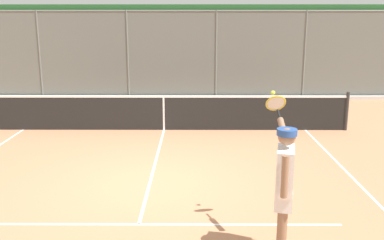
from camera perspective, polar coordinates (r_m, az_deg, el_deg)
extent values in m
plane|color=#B27551|center=(8.25, -5.60, -8.38)|extent=(60.00, 60.00, 0.00)
cube|color=white|center=(6.78, -7.01, -13.45)|extent=(6.12, 0.05, 0.01)
cube|color=white|center=(7.83, 23.97, -10.76)|extent=(0.05, 10.28, 0.01)
cube|color=white|center=(9.37, -4.87, -5.65)|extent=(0.05, 5.66, 0.01)
cylinder|color=slate|center=(16.95, 14.57, 8.23)|extent=(0.07, 0.07, 3.32)
cylinder|color=slate|center=(16.46, 3.18, 8.49)|extent=(0.07, 0.07, 3.32)
cylinder|color=slate|center=(16.62, -8.45, 8.42)|extent=(0.07, 0.07, 3.32)
cylinder|color=slate|center=(17.43, -19.40, 8.03)|extent=(0.07, 0.07, 3.32)
cylinder|color=slate|center=(16.40, -2.73, 14.14)|extent=(16.59, 0.05, 0.05)
cube|color=slate|center=(16.46, -2.66, 8.50)|extent=(16.59, 0.02, 3.32)
cube|color=#2D6B33|center=(17.10, -2.56, 9.01)|extent=(19.59, 0.90, 3.51)
cube|color=silver|center=(16.49, -2.64, 2.95)|extent=(17.59, 0.18, 0.15)
cylinder|color=#2D2D2D|center=(12.64, 19.67, 1.10)|extent=(0.09, 0.09, 1.07)
cube|color=black|center=(11.97, -3.73, 0.81)|extent=(9.99, 0.02, 0.91)
cube|color=white|center=(11.87, -3.76, 3.07)|extent=(9.99, 0.04, 0.05)
cube|color=white|center=(11.97, -3.73, 0.81)|extent=(0.05, 0.04, 0.91)
cylinder|color=#8C664C|center=(5.77, 11.77, -13.31)|extent=(0.13, 0.13, 0.79)
cylinder|color=#8C664C|center=(6.01, 11.83, -12.17)|extent=(0.13, 0.13, 0.79)
cube|color=white|center=(5.76, 11.95, -9.90)|extent=(0.30, 0.45, 0.26)
cube|color=white|center=(5.63, 12.13, -6.46)|extent=(0.31, 0.52, 0.57)
cylinder|color=#8C664C|center=(5.34, 12.09, -7.30)|extent=(0.08, 0.08, 0.53)
cylinder|color=#8C664C|center=(5.95, 11.91, -1.34)|extent=(0.11, 0.39, 0.30)
sphere|color=#8C664C|center=(5.50, 12.35, -2.17)|extent=(0.22, 0.22, 0.22)
cylinder|color=#284C93|center=(5.48, 12.38, -1.57)|extent=(0.30, 0.30, 0.08)
cube|color=#284C93|center=(5.61, 12.38, -1.58)|extent=(0.22, 0.23, 0.02)
cylinder|color=black|center=(6.14, 11.36, 0.71)|extent=(0.05, 0.17, 0.13)
torus|color=gold|center=(6.29, 10.96, 2.18)|extent=(0.31, 0.20, 0.26)
cylinder|color=silver|center=(6.29, 10.96, 2.18)|extent=(0.26, 0.16, 0.21)
sphere|color=#D6E042|center=(6.44, 10.59, 3.53)|extent=(0.07, 0.07, 0.07)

